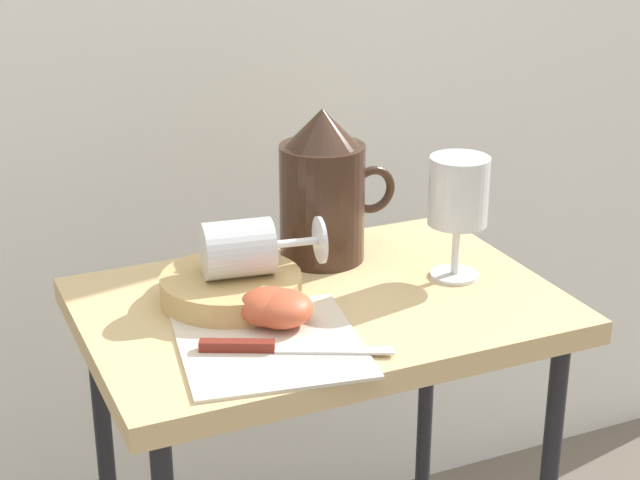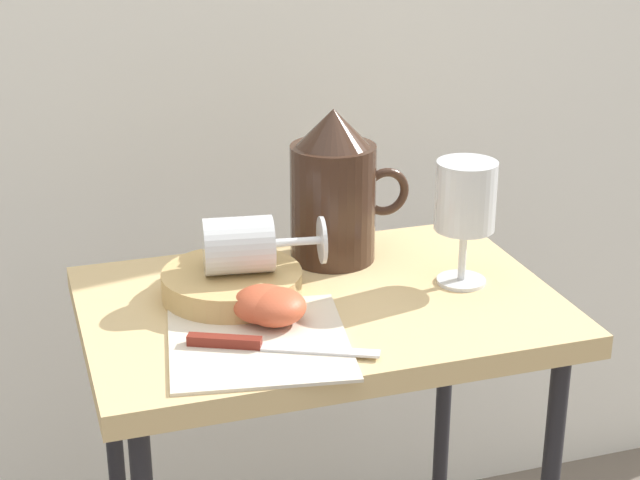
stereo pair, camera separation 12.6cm
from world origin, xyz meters
TOP-DOWN VIEW (x-y plane):
  - curtain_drape at (0.00, 0.46)m, footprint 2.40×0.03m
  - table at (0.00, 0.00)m, footprint 0.59×0.40m
  - linen_napkin at (-0.10, -0.09)m, footprint 0.24×0.25m
  - basket_tray at (-0.10, 0.04)m, footprint 0.18×0.18m
  - pitcher at (0.06, 0.12)m, footprint 0.17×0.12m
  - wine_glass_upright at (0.19, -0.01)m, footprint 0.08×0.08m
  - wine_glass_tipped_near at (-0.09, 0.04)m, footprint 0.16×0.09m
  - apple_half_left at (-0.08, -0.04)m, footprint 0.07×0.07m
  - apple_half_right at (-0.07, -0.05)m, footprint 0.07×0.07m
  - knife at (-0.11, -0.11)m, footprint 0.20×0.11m

SIDE VIEW (x-z plane):
  - table at x=0.00m, z-range 0.26..0.92m
  - linen_napkin at x=-0.10m, z-range 0.66..0.67m
  - knife at x=-0.11m, z-range 0.67..0.68m
  - basket_tray at x=-0.10m, z-range 0.66..0.70m
  - apple_half_left at x=-0.08m, z-range 0.67..0.71m
  - apple_half_right at x=-0.07m, z-range 0.67..0.71m
  - wine_glass_tipped_near at x=-0.09m, z-range 0.70..0.77m
  - pitcher at x=0.06m, z-range 0.64..0.85m
  - wine_glass_upright at x=0.19m, z-range 0.69..0.86m
  - curtain_drape at x=0.00m, z-range 0.00..1.88m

